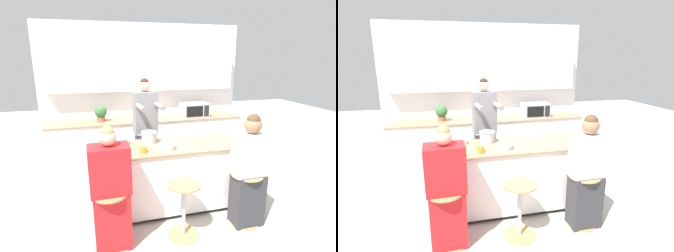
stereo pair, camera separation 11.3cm
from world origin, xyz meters
The scene contains 17 objects.
ground_plane centered at (0.00, 0.00, 0.00)m, with size 16.00×16.00×0.00m, color #B2ADA3.
wall_back centered at (0.00, 1.88, 1.54)m, with size 3.89×0.22×2.70m.
back_counter centered at (0.00, 1.58, 0.47)m, with size 3.61×0.63×0.94m.
kitchen_island centered at (0.00, 0.00, 0.47)m, with size 2.08×0.71×0.93m.
bar_stool_leftmost centered at (-0.83, -0.64, 0.39)m, with size 0.40×0.40×0.68m.
bar_stool_center centered at (0.00, -0.65, 0.39)m, with size 0.40×0.40×0.68m.
bar_stool_rightmost centered at (0.83, -0.61, 0.39)m, with size 0.40×0.40×0.68m.
person_cooking centered at (-0.21, 0.61, 0.89)m, with size 0.39×0.60×1.78m.
person_wrapped_blanket centered at (-0.82, -0.62, 0.67)m, with size 0.44×0.30×1.42m.
person_seated_near centered at (0.85, -0.62, 0.66)m, with size 0.42×0.27×1.44m.
cooking_pot centered at (-0.24, 0.18, 1.01)m, with size 0.31×0.22×0.16m.
fruit_bowl centered at (-0.07, -0.13, 0.96)m, with size 0.24×0.24×0.06m.
mixing_bowl_steel centered at (-0.61, 0.20, 0.96)m, with size 0.18×0.18×0.07m.
coffee_cup_near centered at (-0.39, -0.20, 0.97)m, with size 0.12×0.09×0.09m.
banana_bunch centered at (-0.61, -0.24, 0.95)m, with size 0.17×0.12×0.06m.
microwave centered at (0.93, 1.53, 1.07)m, with size 0.53×0.34×0.27m.
potted_plant centered at (-0.86, 1.58, 1.10)m, with size 0.22×0.22×0.29m.
Camera 1 is at (-0.88, -3.23, 2.09)m, focal length 28.00 mm.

